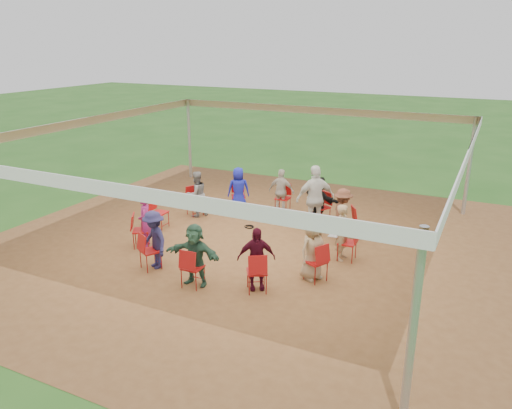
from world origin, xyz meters
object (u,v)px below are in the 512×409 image
at_px(person_seated_0, 343,232).
at_px(laptop, 336,233).
at_px(person_seated_2, 319,200).
at_px(chair_5, 195,201).
at_px(chair_9, 193,267).
at_px(chair_0, 347,243).
at_px(chair_6, 159,213).
at_px(chair_4, 238,196).
at_px(person_seated_6, 145,221).
at_px(person_seated_3, 282,191).
at_px(person_seated_7, 154,240).
at_px(chair_7, 141,231).
at_px(person_seated_4, 239,190).
at_px(standing_person, 315,199).
at_px(person_seated_8, 195,255).
at_px(chair_10, 257,272).
at_px(person_seated_5, 197,194).
at_px(chair_2, 321,207).
at_px(person_seated_10, 313,249).
at_px(person_seated_9, 256,259).
at_px(cable_coil, 249,227).
at_px(chair_3, 283,198).
at_px(person_seated_1, 342,214).
at_px(chair_8, 150,251).
at_px(chair_1, 346,223).

bearing_deg(person_seated_0, laptop, 90.00).
bearing_deg(person_seated_0, person_seated_2, 30.00).
distance_m(chair_5, chair_9, 4.71).
relative_size(chair_0, chair_6, 1.00).
bearing_deg(chair_4, chair_6, 30.00).
bearing_deg(person_seated_6, person_seated_3, 120.00).
height_order(chair_9, person_seated_7, person_seated_7).
height_order(chair_5, person_seated_6, person_seated_6).
distance_m(chair_7, person_seated_4, 3.77).
bearing_deg(standing_person, person_seated_6, 1.61).
relative_size(chair_4, person_seated_8, 0.64).
relative_size(person_seated_2, laptop, 4.24).
distance_m(chair_4, chair_10, 5.43).
bearing_deg(person_seated_5, person_seated_0, 105.00).
bearing_deg(chair_2, chair_0, 150.00).
height_order(chair_10, person_seated_10, person_seated_10).
xyz_separation_m(chair_5, person_seated_9, (3.78, -3.47, 0.26)).
relative_size(chair_10, cable_coil, 2.55).
distance_m(person_seated_4, cable_coil, 1.65).
distance_m(chair_3, chair_10, 5.25).
height_order(chair_3, chair_7, same).
bearing_deg(person_seated_5, chair_4, 169.82).
height_order(chair_3, person_seated_3, person_seated_3).
height_order(chair_9, cable_coil, chair_9).
height_order(chair_6, chair_10, same).
bearing_deg(chair_0, chair_9, 135.00).
height_order(chair_2, person_seated_5, person_seated_5).
xyz_separation_m(person_seated_5, laptop, (4.73, -1.12, -0.05)).
relative_size(person_seated_1, person_seated_10, 1.00).
bearing_deg(chair_10, person_seated_7, 147.76).
xyz_separation_m(person_seated_7, cable_coil, (0.79, 3.34, -0.69)).
xyz_separation_m(chair_0, person_seated_1, (-0.52, 1.28, 0.26)).
relative_size(chair_7, standing_person, 0.48).
xyz_separation_m(chair_9, person_seated_2, (1.11, 5.01, 0.26)).
xyz_separation_m(chair_0, chair_5, (-5.12, 1.17, 0.00)).
xyz_separation_m(chair_3, laptop, (2.53, -2.63, 0.21)).
bearing_deg(chair_10, person_seated_1, 46.29).
distance_m(chair_9, person_seated_0, 3.77).
bearing_deg(cable_coil, chair_8, -103.83).
xyz_separation_m(chair_7, person_seated_4, (0.92, 3.64, 0.26)).
height_order(chair_0, chair_10, same).
distance_m(person_seated_2, person_seated_3, 1.34).
distance_m(chair_0, chair_8, 4.71).
bearing_deg(chair_6, person_seated_9, 60.75).
bearing_deg(chair_1, person_seated_7, 104.65).
distance_m(person_seated_6, person_seated_7, 1.34).
bearing_deg(person_seated_7, chair_7, 169.82).
relative_size(chair_9, person_seated_0, 0.64).
distance_m(chair_1, laptop, 1.38).
xyz_separation_m(chair_2, person_seated_10, (1.02, -3.62, 0.26)).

